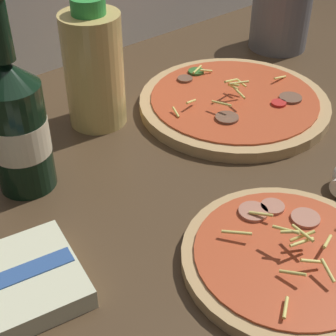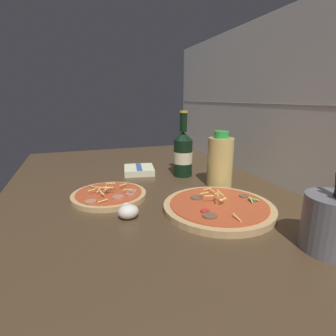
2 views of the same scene
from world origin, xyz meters
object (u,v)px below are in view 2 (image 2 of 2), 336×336
at_px(pizza_far, 218,207).
at_px(oil_bottle, 220,161).
at_px(utensil_crock, 332,223).
at_px(pizza_near, 109,195).
at_px(dish_towel, 139,170).
at_px(beer_bottle, 183,153).
at_px(mushroom_left, 128,211).

distance_m(pizza_far, oil_bottle, 0.23).
height_order(pizza_far, utensil_crock, utensil_crock).
distance_m(pizza_near, oil_bottle, 0.38).
distance_m(oil_bottle, dish_towel, 0.35).
distance_m(beer_bottle, mushroom_left, 0.42).
xyz_separation_m(pizza_far, utensil_crock, (0.24, 0.11, 0.05)).
bearing_deg(oil_bottle, pizza_near, -91.52).
bearing_deg(oil_bottle, utensil_crock, 0.83).
bearing_deg(utensil_crock, mushroom_left, -127.82).
height_order(beer_bottle, dish_towel, beer_bottle).
relative_size(pizza_far, beer_bottle, 1.19).
bearing_deg(mushroom_left, dish_towel, 163.05).
bearing_deg(mushroom_left, pizza_far, 81.34).
relative_size(oil_bottle, utensil_crock, 1.01).
xyz_separation_m(pizza_far, mushroom_left, (-0.04, -0.24, 0.01)).
bearing_deg(beer_bottle, oil_bottle, 24.78).
bearing_deg(utensil_crock, oil_bottle, -179.17).
height_order(mushroom_left, utensil_crock, utensil_crock).
xyz_separation_m(oil_bottle, dish_towel, (-0.25, -0.23, -0.08)).
distance_m(mushroom_left, utensil_crock, 0.45).
bearing_deg(utensil_crock, pizza_near, -138.57).
height_order(oil_bottle, mushroom_left, oil_bottle).
relative_size(oil_bottle, mushroom_left, 3.42).
bearing_deg(pizza_near, oil_bottle, 88.48).
xyz_separation_m(beer_bottle, dish_towel, (-0.09, -0.15, -0.08)).
height_order(pizza_far, mushroom_left, pizza_far).
height_order(beer_bottle, oil_bottle, beer_bottle).
distance_m(beer_bottle, dish_towel, 0.20).
relative_size(beer_bottle, mushroom_left, 4.50).
xyz_separation_m(pizza_near, pizza_far, (0.19, 0.27, 0.00)).
bearing_deg(pizza_near, pizza_far, 53.97).
bearing_deg(dish_towel, oil_bottle, 42.04).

